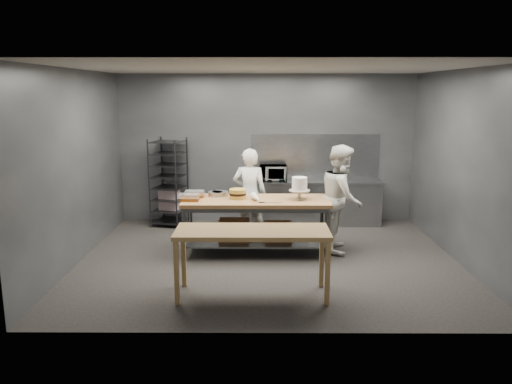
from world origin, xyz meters
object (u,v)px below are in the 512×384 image
microwave (273,173)px  work_table (255,220)px  near_counter (252,236)px  chef_behind (250,194)px  speed_rack (169,183)px  chef_right (341,198)px  frosted_cake_stand (300,186)px  layer_cake (238,194)px

microwave → work_table: bearing=-100.8°
near_counter → chef_behind: 2.57m
near_counter → speed_rack: (-1.71, 3.53, 0.04)m
work_table → speed_rack: (-1.73, 1.78, 0.28)m
near_counter → chef_right: (1.47, 1.95, 0.08)m
chef_behind → chef_right: 1.68m
chef_right → frosted_cake_stand: size_ratio=4.88×
chef_behind → frosted_cake_stand: bearing=141.5°
chef_right → microwave: chef_right is taller
microwave → chef_right: bearing=-56.5°
speed_rack → layer_cake: size_ratio=6.32×
chef_behind → microwave: chef_behind is taller
work_table → near_counter: (-0.02, -1.76, 0.24)m
work_table → chef_right: chef_right is taller
near_counter → microwave: (0.37, 3.61, 0.24)m
near_counter → chef_right: chef_right is taller
work_table → microwave: microwave is taller
work_table → frosted_cake_stand: frosted_cake_stand is taller
chef_right → microwave: size_ratio=3.31×
speed_rack → microwave: bearing=2.2°
speed_rack → microwave: speed_rack is taller
chef_behind → layer_cake: size_ratio=6.02×
work_table → near_counter: bearing=-90.6°
near_counter → frosted_cake_stand: bearing=66.7°
chef_right → microwave: 2.00m
near_counter → chef_behind: bearing=91.8°
work_table → layer_cake: layer_cake is taller
chef_behind → layer_cake: 0.81m
layer_cake → chef_right: bearing=5.0°
work_table → frosted_cake_stand: (0.73, -0.02, 0.58)m
frosted_cake_stand → chef_right: bearing=16.3°
chef_behind → frosted_cake_stand: size_ratio=4.53×
microwave → layer_cake: size_ratio=1.96×
near_counter → chef_right: 2.45m
near_counter → layer_cake: (-0.26, 1.80, 0.19)m
near_counter → speed_rack: speed_rack is taller
work_table → frosted_cake_stand: size_ratio=6.52×
frosted_cake_stand → layer_cake: size_ratio=1.33×
work_table → layer_cake: (-0.28, 0.04, 0.43)m
speed_rack → chef_behind: size_ratio=1.05×
chef_right → speed_rack: bearing=73.3°
speed_rack → chef_behind: 1.89m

